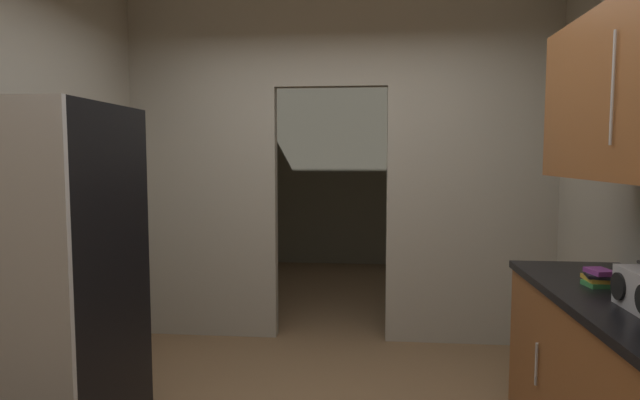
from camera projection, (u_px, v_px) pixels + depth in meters
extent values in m
cube|color=#ADA899|center=(205.00, 170.00, 4.44)|extent=(1.21, 0.12, 2.81)
cube|color=#ADA899|center=(471.00, 171.00, 4.23)|extent=(1.33, 0.12, 2.81)
cube|color=#ADA899|center=(331.00, 41.00, 4.25)|extent=(0.91, 0.12, 0.73)
cube|color=gray|center=(352.00, 164.00, 7.41)|extent=(3.46, 0.10, 2.81)
cube|color=gray|center=(199.00, 166.00, 6.03)|extent=(0.10, 3.10, 2.81)
cube|color=gray|center=(502.00, 167.00, 5.71)|extent=(0.10, 3.10, 2.81)
cube|color=black|center=(47.00, 288.00, 2.56)|extent=(0.71, 0.74, 1.76)
cylinder|color=#B7BABC|center=(536.00, 364.00, 2.68)|extent=(0.01, 0.01, 0.22)
cylinder|color=#B7BABC|center=(613.00, 88.00, 2.13)|extent=(0.01, 0.01, 0.46)
cylinder|color=black|center=(618.00, 286.00, 2.22)|extent=(0.01, 0.12, 0.12)
cube|color=#388C47|center=(598.00, 284.00, 2.55)|extent=(0.13, 0.13, 0.02)
cube|color=gold|center=(597.00, 279.00, 2.56)|extent=(0.11, 0.15, 0.02)
cube|color=black|center=(598.00, 275.00, 2.55)|extent=(0.13, 0.15, 0.02)
cube|color=#8C3893|center=(600.00, 272.00, 2.54)|extent=(0.11, 0.15, 0.02)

